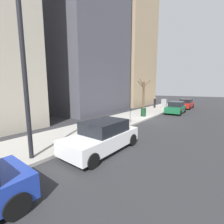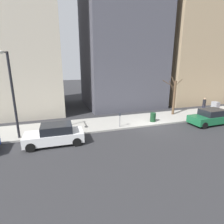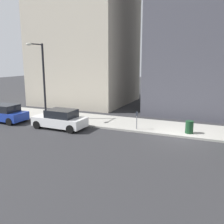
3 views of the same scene
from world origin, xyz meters
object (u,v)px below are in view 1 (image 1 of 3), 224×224
parked_car_green (176,108)px  parked_car_red (186,104)px  pedestrian_near_meter (155,102)px  office_block_center (80,12)px  parked_car_white (103,136)px  streetlamp (27,65)px  trash_bin (143,112)px  office_tower_left (124,52)px  parking_meter (130,114)px  utility_box (164,104)px  bare_tree (143,95)px

parked_car_green → parked_car_red: bearing=-91.6°
pedestrian_near_meter → office_block_center: (7.89, 8.26, 12.38)m
parked_car_white → streetlamp: size_ratio=0.65×
streetlamp → trash_bin: 12.74m
parked_car_white → office_tower_left: bearing=-59.5°
parking_meter → parked_car_white: bearing=106.0°
pedestrian_near_meter → office_tower_left: office_tower_left is taller
parked_car_white → parking_meter: (1.65, -5.75, 0.24)m
parked_car_red → parking_meter: 15.44m
parked_car_white → trash_bin: size_ratio=4.71×
parked_car_red → parking_meter: bearing=84.3°
streetlamp → parking_meter: bearing=-88.9°
streetlamp → pedestrian_near_meter: bearing=-83.3°
parking_meter → streetlamp: (-0.17, 8.48, 3.04)m
utility_box → office_block_center: bearing=42.5°
office_block_center → streetlamp: bearing=129.9°
parked_car_green → parking_meter: (1.70, 9.00, 0.24)m
streetlamp → pedestrian_near_meter: size_ratio=3.92×
parked_car_red → streetlamp: bearing=87.0°
parked_car_red → parked_car_green: size_ratio=1.00×
bare_tree → parked_car_red: bearing=-116.2°
parked_car_red → bare_tree: bearing=64.6°
utility_box → trash_bin: bearing=92.7°
parking_meter → trash_bin: size_ratio=1.50×
parking_meter → office_tower_left: size_ratio=0.07×
parked_car_red → streetlamp: (1.58, 23.82, 3.28)m
parked_car_red → utility_box: bearing=49.7°
pedestrian_near_meter → parked_car_green: bearing=-110.4°
parked_car_green → parking_meter: parked_car_green is taller
parking_meter → parked_car_red: bearing=-96.5°
office_block_center → trash_bin: bearing=179.6°
bare_tree → pedestrian_near_meter: size_ratio=2.63×
parked_car_white → parked_car_green: bearing=-88.9°
parked_car_green → bare_tree: bare_tree is taller
streetlamp → office_tower_left: (10.16, -23.52, 6.29)m
parked_car_red → trash_bin: 11.77m
parked_car_green → pedestrian_near_meter: pedestrian_near_meter is taller
utility_box → streetlamp: size_ratio=0.22×
streetlamp → pedestrian_near_meter: 20.94m
office_block_center → bare_tree: bearing=-155.9°
streetlamp → parked_car_green: bearing=-95.0°
parked_car_red → office_block_center: 20.87m
office_tower_left → parking_meter: bearing=123.6°
parking_meter → trash_bin: 3.83m
bare_tree → office_tower_left: size_ratio=0.21×
utility_box → pedestrian_near_meter: bearing=10.2°
parked_car_green → office_tower_left: (11.69, -6.04, 9.57)m
parked_car_green → office_block_center: (11.84, 5.14, 12.73)m
parked_car_red → utility_box: 3.95m
parked_car_red → pedestrian_near_meter: pedestrian_near_meter is taller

